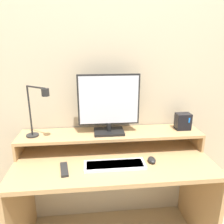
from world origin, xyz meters
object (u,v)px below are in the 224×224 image
object	(u,v)px
keyboard	(115,165)
remote_control	(64,169)
router_dock	(183,121)
desk_lamp	(37,110)
mouse	(152,160)
monitor	(109,104)

from	to	relation	value
keyboard	remote_control	xyz separation A→B (m)	(-0.33, -0.02, -0.00)
keyboard	remote_control	distance (m)	0.33
router_dock	keyboard	distance (m)	0.66
desk_lamp	mouse	size ratio (longest dim) A/B	4.51
desk_lamp	router_dock	distance (m)	1.10
router_dock	mouse	world-z (taller)	router_dock
desk_lamp	keyboard	world-z (taller)	desk_lamp
remote_control	router_dock	bearing A→B (deg)	17.54
mouse	remote_control	size ratio (longest dim) A/B	0.49
desk_lamp	mouse	world-z (taller)	desk_lamp
router_dock	mouse	xyz separation A→B (m)	(-0.31, -0.24, -0.19)
desk_lamp	remote_control	distance (m)	0.45
router_dock	keyboard	xyz separation A→B (m)	(-0.57, -0.27, -0.19)
monitor	remote_control	world-z (taller)	monitor
monitor	router_dock	world-z (taller)	monitor
remote_control	desk_lamp	bearing A→B (deg)	130.01
monitor	remote_control	xyz separation A→B (m)	(-0.32, -0.27, -0.36)
monitor	keyboard	world-z (taller)	monitor
router_dock	remote_control	size ratio (longest dim) A/B	0.76
keyboard	remote_control	bearing A→B (deg)	-177.03
keyboard	mouse	size ratio (longest dim) A/B	4.91
monitor	mouse	xyz separation A→B (m)	(0.28, -0.23, -0.35)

